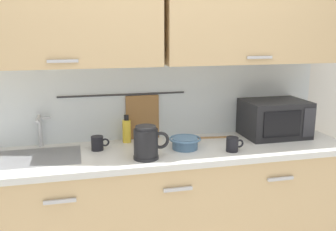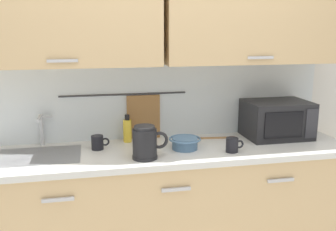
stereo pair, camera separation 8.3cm
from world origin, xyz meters
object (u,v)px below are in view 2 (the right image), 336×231
(mixing_bowl, at_px, (185,142))
(mug_by_kettle, at_px, (232,145))
(electric_kettle, at_px, (145,143))
(mug_near_sink, at_px, (98,142))
(wooden_spoon, at_px, (222,138))
(microwave, at_px, (277,119))
(dish_soap_bottle, at_px, (127,130))

(mixing_bowl, bearing_deg, mug_by_kettle, -23.72)
(electric_kettle, relative_size, mug_near_sink, 1.89)
(mug_near_sink, relative_size, wooden_spoon, 0.43)
(microwave, relative_size, wooden_spoon, 1.66)
(mug_by_kettle, bearing_deg, mug_near_sink, 164.64)
(mug_near_sink, distance_m, mug_by_kettle, 0.89)
(mug_near_sink, bearing_deg, microwave, 1.44)
(mixing_bowl, bearing_deg, electric_kettle, -155.17)
(dish_soap_bottle, xyz_separation_m, mug_by_kettle, (0.65, -0.37, -0.04))
(microwave, bearing_deg, dish_soap_bottle, 174.55)
(mixing_bowl, height_order, wooden_spoon, mixing_bowl)
(electric_kettle, distance_m, mug_by_kettle, 0.58)
(microwave, relative_size, electric_kettle, 2.03)
(microwave, xyz_separation_m, mixing_bowl, (-0.73, -0.14, -0.09))
(dish_soap_bottle, distance_m, wooden_spoon, 0.70)
(mug_by_kettle, xyz_separation_m, wooden_spoon, (0.04, 0.31, -0.04))
(microwave, xyz_separation_m, electric_kettle, (-1.02, -0.27, -0.03))
(mixing_bowl, bearing_deg, microwave, 10.92)
(dish_soap_bottle, distance_m, mixing_bowl, 0.44)
(mug_near_sink, xyz_separation_m, mug_by_kettle, (0.86, -0.24, 0.00))
(dish_soap_bottle, bearing_deg, mug_near_sink, -147.08)
(mug_near_sink, distance_m, mixing_bowl, 0.58)
(dish_soap_bottle, bearing_deg, mixing_bowl, -34.51)
(dish_soap_bottle, relative_size, mug_near_sink, 1.63)
(mug_near_sink, bearing_deg, electric_kettle, -40.26)
(dish_soap_bottle, relative_size, mug_by_kettle, 1.63)
(electric_kettle, distance_m, dish_soap_bottle, 0.39)
(microwave, height_order, dish_soap_bottle, microwave)
(electric_kettle, bearing_deg, mug_near_sink, 139.74)
(microwave, xyz_separation_m, mug_near_sink, (-1.30, -0.03, -0.09))
(wooden_spoon, bearing_deg, mixing_bowl, -150.66)
(electric_kettle, bearing_deg, microwave, 15.02)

